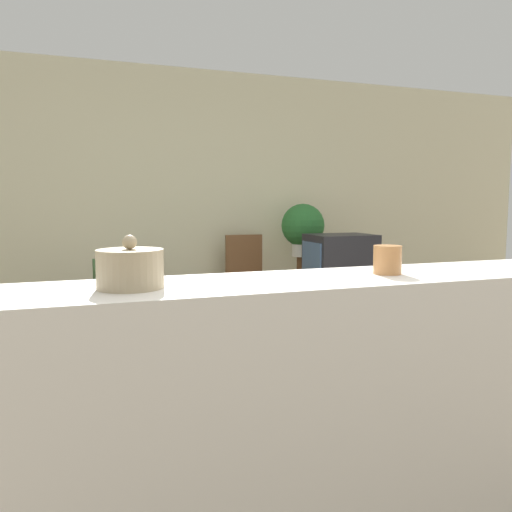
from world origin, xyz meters
TOP-DOWN VIEW (x-y plane):
  - ground_plane at (0.00, 0.00)m, footprint 14.00×14.00m
  - wall_back at (0.00, 3.43)m, footprint 9.00×0.06m
  - couch at (-0.50, 1.64)m, footprint 0.90×1.89m
  - tv_stand at (1.32, 2.27)m, footprint 0.80×0.49m
  - television at (1.31, 2.27)m, footprint 0.60×0.46m
  - wooden_chair at (0.62, 2.96)m, footprint 0.44×0.44m
  - plant_stand at (1.24, 2.95)m, footprint 0.12×0.12m
  - potted_plant at (1.24, 2.95)m, footprint 0.46×0.46m
  - foreground_counter at (0.00, -0.35)m, footprint 2.66×0.44m
  - decorative_bowl at (-0.84, -0.35)m, footprint 0.20×0.20m
  - candle_jar at (0.06, -0.35)m, footprint 0.10×0.10m

SIDE VIEW (x-z plane):
  - ground_plane at x=0.00m, z-range 0.00..0.00m
  - tv_stand at x=1.32m, z-range 0.00..0.42m
  - couch at x=-0.50m, z-range -0.13..0.70m
  - plant_stand at x=1.24m, z-range 0.00..0.74m
  - wooden_chair at x=0.62m, z-range 0.03..1.01m
  - foreground_counter at x=0.00m, z-range 0.00..1.05m
  - television at x=1.31m, z-range 0.42..1.01m
  - potted_plant at x=1.24m, z-range 0.77..1.33m
  - candle_jar at x=0.06m, z-range 1.05..1.15m
  - decorative_bowl at x=-0.84m, z-range 1.03..1.19m
  - wall_back at x=0.00m, z-range 0.00..2.70m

